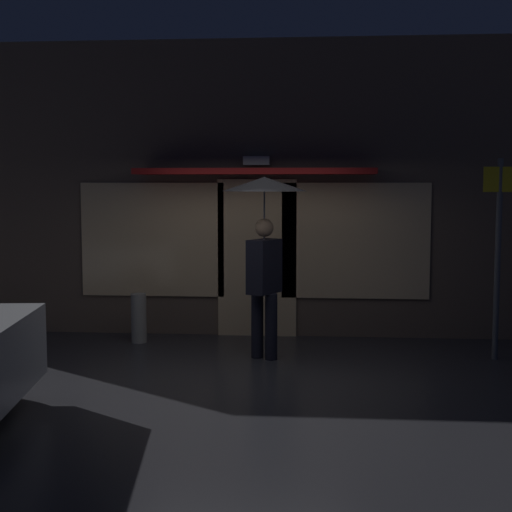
# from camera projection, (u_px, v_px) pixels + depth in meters

# --- Properties ---
(ground_plane) EXTENTS (18.00, 18.00, 0.00)m
(ground_plane) POSITION_uv_depth(u_px,v_px,m) (241.00, 375.00, 8.28)
(ground_plane) COLOR #2D2D33
(building_facade) EXTENTS (10.53, 1.00, 4.12)m
(building_facade) POSITION_uv_depth(u_px,v_px,m) (258.00, 190.00, 10.41)
(building_facade) COLOR brown
(building_facade) RESTS_ON ground
(person_with_umbrella) EXTENTS (1.03, 1.03, 2.22)m
(person_with_umbrella) POSITION_uv_depth(u_px,v_px,m) (264.00, 223.00, 8.91)
(person_with_umbrella) COLOR black
(person_with_umbrella) RESTS_ON ground
(street_sign_post) EXTENTS (0.40, 0.07, 2.44)m
(street_sign_post) POSITION_uv_depth(u_px,v_px,m) (498.00, 247.00, 8.90)
(street_sign_post) COLOR #595B60
(street_sign_post) RESTS_ON ground
(sidewalk_bollard) EXTENTS (0.21, 0.21, 0.66)m
(sidewalk_bollard) POSITION_uv_depth(u_px,v_px,m) (139.00, 318.00, 9.97)
(sidewalk_bollard) COLOR #9E998E
(sidewalk_bollard) RESTS_ON ground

